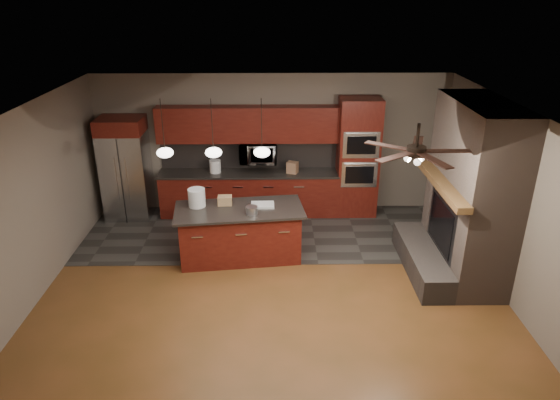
{
  "coord_description": "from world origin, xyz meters",
  "views": [
    {
      "loc": [
        0.03,
        -6.69,
        4.34
      ],
      "look_at": [
        0.13,
        0.6,
        1.19
      ],
      "focal_mm": 32.0,
      "sensor_mm": 36.0,
      "label": 1
    }
  ],
  "objects_px": {
    "counter_bucket": "(215,166)",
    "counter_box": "(292,167)",
    "white_bucket": "(197,198)",
    "refrigerator": "(126,169)",
    "paint_tray": "(263,205)",
    "oven_tower": "(358,158)",
    "kitchen_island": "(240,233)",
    "paint_can": "(252,210)",
    "microwave": "(258,152)",
    "cardboard_box": "(225,200)"
  },
  "relations": [
    {
      "from": "paint_can",
      "to": "refrigerator",
      "type": "bearing_deg",
      "value": 142.71
    },
    {
      "from": "kitchen_island",
      "to": "cardboard_box",
      "type": "relative_size",
      "value": 9.46
    },
    {
      "from": "oven_tower",
      "to": "counter_bucket",
      "type": "xyz_separation_m",
      "value": [
        -2.84,
        0.01,
        -0.16
      ]
    },
    {
      "from": "kitchen_island",
      "to": "paint_can",
      "type": "height_order",
      "value": "paint_can"
    },
    {
      "from": "counter_bucket",
      "to": "counter_box",
      "type": "xyz_separation_m",
      "value": [
        1.54,
        -0.05,
        -0.01
      ]
    },
    {
      "from": "kitchen_island",
      "to": "cardboard_box",
      "type": "distance_m",
      "value": 0.61
    },
    {
      "from": "counter_box",
      "to": "counter_bucket",
      "type": "bearing_deg",
      "value": -157.78
    },
    {
      "from": "microwave",
      "to": "white_bucket",
      "type": "relative_size",
      "value": 2.38
    },
    {
      "from": "paint_can",
      "to": "paint_tray",
      "type": "bearing_deg",
      "value": 61.41
    },
    {
      "from": "oven_tower",
      "to": "white_bucket",
      "type": "relative_size",
      "value": 7.74
    },
    {
      "from": "paint_can",
      "to": "cardboard_box",
      "type": "distance_m",
      "value": 0.61
    },
    {
      "from": "oven_tower",
      "to": "paint_can",
      "type": "relative_size",
      "value": 12.15
    },
    {
      "from": "white_bucket",
      "to": "counter_bucket",
      "type": "distance_m",
      "value": 1.71
    },
    {
      "from": "paint_tray",
      "to": "cardboard_box",
      "type": "bearing_deg",
      "value": 172.13
    },
    {
      "from": "oven_tower",
      "to": "kitchen_island",
      "type": "distance_m",
      "value": 2.98
    },
    {
      "from": "white_bucket",
      "to": "paint_tray",
      "type": "xyz_separation_m",
      "value": [
        1.1,
        -0.01,
        -0.13
      ]
    },
    {
      "from": "refrigerator",
      "to": "white_bucket",
      "type": "distance_m",
      "value": 2.3
    },
    {
      "from": "kitchen_island",
      "to": "white_bucket",
      "type": "relative_size",
      "value": 7.27
    },
    {
      "from": "microwave",
      "to": "paint_can",
      "type": "relative_size",
      "value": 3.73
    },
    {
      "from": "refrigerator",
      "to": "counter_box",
      "type": "bearing_deg",
      "value": 0.54
    },
    {
      "from": "microwave",
      "to": "cardboard_box",
      "type": "relative_size",
      "value": 3.1
    },
    {
      "from": "oven_tower",
      "to": "microwave",
      "type": "bearing_deg",
      "value": 178.34
    },
    {
      "from": "microwave",
      "to": "counter_bucket",
      "type": "height_order",
      "value": "microwave"
    },
    {
      "from": "refrigerator",
      "to": "cardboard_box",
      "type": "xyz_separation_m",
      "value": [
        2.09,
        -1.56,
        -0.02
      ]
    },
    {
      "from": "counter_bucket",
      "to": "cardboard_box",
      "type": "bearing_deg",
      "value": -78.4
    },
    {
      "from": "kitchen_island",
      "to": "paint_tray",
      "type": "distance_m",
      "value": 0.62
    },
    {
      "from": "refrigerator",
      "to": "counter_bucket",
      "type": "height_order",
      "value": "refrigerator"
    },
    {
      "from": "counter_bucket",
      "to": "white_bucket",
      "type": "bearing_deg",
      "value": -94.22
    },
    {
      "from": "microwave",
      "to": "paint_can",
      "type": "xyz_separation_m",
      "value": [
        -0.05,
        -2.08,
        -0.31
      ]
    },
    {
      "from": "refrigerator",
      "to": "paint_tray",
      "type": "bearing_deg",
      "value": -30.94
    },
    {
      "from": "microwave",
      "to": "paint_can",
      "type": "height_order",
      "value": "microwave"
    },
    {
      "from": "cardboard_box",
      "to": "kitchen_island",
      "type": "bearing_deg",
      "value": -37.69
    },
    {
      "from": "oven_tower",
      "to": "paint_can",
      "type": "bearing_deg",
      "value": -135.12
    },
    {
      "from": "refrigerator",
      "to": "counter_box",
      "type": "distance_m",
      "value": 3.29
    },
    {
      "from": "white_bucket",
      "to": "counter_box",
      "type": "bearing_deg",
      "value": 44.8
    },
    {
      "from": "white_bucket",
      "to": "cardboard_box",
      "type": "bearing_deg",
      "value": 7.72
    },
    {
      "from": "oven_tower",
      "to": "microwave",
      "type": "relative_size",
      "value": 3.25
    },
    {
      "from": "kitchen_island",
      "to": "cardboard_box",
      "type": "bearing_deg",
      "value": 137.84
    },
    {
      "from": "microwave",
      "to": "counter_bucket",
      "type": "xyz_separation_m",
      "value": [
        -0.86,
        -0.05,
        -0.27
      ]
    },
    {
      "from": "oven_tower",
      "to": "refrigerator",
      "type": "xyz_separation_m",
      "value": [
        -4.59,
        -0.07,
        -0.17
      ]
    },
    {
      "from": "paint_can",
      "to": "white_bucket",
      "type": "bearing_deg",
      "value": 160.79
    },
    {
      "from": "paint_tray",
      "to": "white_bucket",
      "type": "bearing_deg",
      "value": 178.18
    },
    {
      "from": "refrigerator",
      "to": "counter_bucket",
      "type": "xyz_separation_m",
      "value": [
        1.75,
        0.08,
        0.01
      ]
    },
    {
      "from": "paint_tray",
      "to": "counter_bucket",
      "type": "distance_m",
      "value": 1.98
    },
    {
      "from": "white_bucket",
      "to": "counter_box",
      "type": "relative_size",
      "value": 1.36
    },
    {
      "from": "oven_tower",
      "to": "counter_box",
      "type": "xyz_separation_m",
      "value": [
        -1.3,
        -0.04,
        -0.18
      ]
    },
    {
      "from": "white_bucket",
      "to": "counter_bucket",
      "type": "bearing_deg",
      "value": 85.78
    },
    {
      "from": "microwave",
      "to": "white_bucket",
      "type": "xyz_separation_m",
      "value": [
        -0.99,
        -1.75,
        -0.23
      ]
    },
    {
      "from": "microwave",
      "to": "kitchen_island",
      "type": "relative_size",
      "value": 0.33
    },
    {
      "from": "white_bucket",
      "to": "counter_box",
      "type": "xyz_separation_m",
      "value": [
        1.66,
        1.65,
        -0.06
      ]
    }
  ]
}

